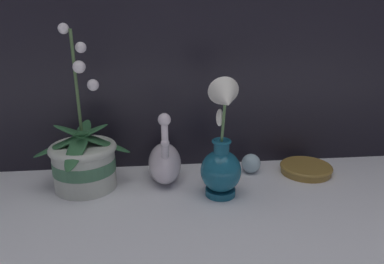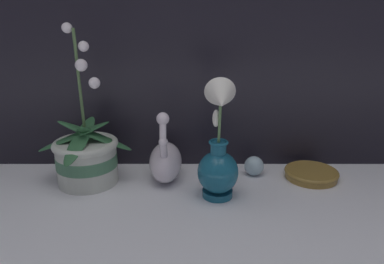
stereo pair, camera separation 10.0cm
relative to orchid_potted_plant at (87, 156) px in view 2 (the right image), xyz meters
The scene contains 6 objects.
ground_plane 0.36m from the orchid_potted_plant, 25.08° to the right, with size 2.80×2.80×0.00m, color white.
orchid_potted_plant is the anchor object (origin of this frame).
swan_figurine 0.22m from the orchid_potted_plant, ahead, with size 0.09×0.18×0.22m.
blue_vase 0.37m from the orchid_potted_plant, 14.34° to the right, with size 0.11×0.14×0.32m.
glass_sphere 0.48m from the orchid_potted_plant, ahead, with size 0.06×0.06×0.06m.
amber_dish 0.64m from the orchid_potted_plant, ahead, with size 0.15×0.15×0.02m.
Camera 2 is at (-0.03, -0.81, 0.47)m, focal length 35.00 mm.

